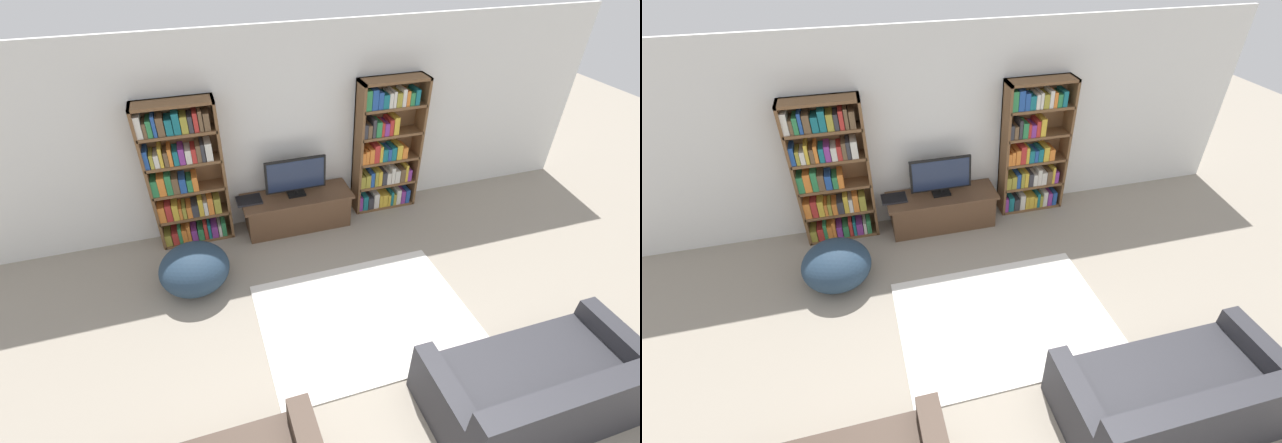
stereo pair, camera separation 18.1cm
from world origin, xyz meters
TOP-DOWN VIEW (x-y plane):
  - wall_back at (0.00, 4.23)m, footprint 8.80×0.06m
  - bookshelf_left at (-1.44, 4.05)m, footprint 0.93×0.30m
  - bookshelf_right at (1.27, 4.05)m, footprint 0.93×0.30m
  - tv_stand at (-0.05, 3.91)m, footprint 1.49×0.53m
  - television at (-0.05, 3.92)m, footprint 0.82×0.16m
  - laptop at (-0.69, 3.96)m, footprint 0.34×0.25m
  - area_rug at (0.21, 2.04)m, footprint 2.26×1.66m
  - couch_right_sofa at (1.25, 0.62)m, footprint 1.96×0.97m
  - beanbag_ottoman at (-1.50, 3.09)m, footprint 0.80×0.80m

SIDE VIEW (x-z plane):
  - area_rug at x=0.21m, z-range 0.00..0.02m
  - tv_stand at x=-0.05m, z-range 0.00..0.49m
  - beanbag_ottoman at x=-1.50m, z-range 0.00..0.53m
  - couch_right_sofa at x=1.25m, z-range -0.14..0.68m
  - laptop at x=-0.69m, z-range 0.49..0.52m
  - television at x=-0.05m, z-range 0.51..1.05m
  - bookshelf_right at x=1.27m, z-range -0.04..1.87m
  - bookshelf_left at x=-1.44m, z-range -0.02..1.89m
  - wall_back at x=0.00m, z-range 0.00..2.60m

